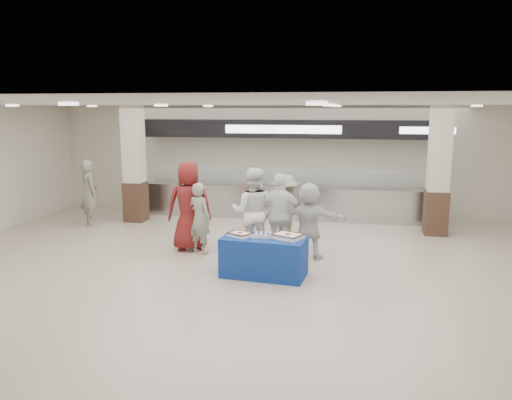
% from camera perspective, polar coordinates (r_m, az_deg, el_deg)
% --- Properties ---
extents(ground, '(14.00, 14.00, 0.00)m').
position_cam_1_polar(ground, '(9.35, -1.45, -9.03)').
color(ground, beige).
rests_on(ground, ground).
extents(serving_line, '(8.70, 0.85, 2.80)m').
position_cam_1_polar(serving_line, '(14.27, 3.19, 2.53)').
color(serving_line, '#AFB1B6').
rests_on(serving_line, ground).
extents(column_left, '(0.55, 0.55, 3.20)m').
position_cam_1_polar(column_left, '(14.19, -13.74, 3.72)').
color(column_left, '#382319').
rests_on(column_left, ground).
extents(column_right, '(0.55, 0.55, 3.20)m').
position_cam_1_polar(column_right, '(13.08, 20.11, 2.83)').
color(column_right, '#382319').
rests_on(column_right, ground).
extents(display_table, '(1.62, 0.93, 0.75)m').
position_cam_1_polar(display_table, '(9.41, 0.91, -6.50)').
color(display_table, navy).
rests_on(display_table, ground).
extents(sheet_cake_left, '(0.51, 0.48, 0.09)m').
position_cam_1_polar(sheet_cake_left, '(9.39, -1.83, -3.90)').
color(sheet_cake_left, white).
rests_on(sheet_cake_left, display_table).
extents(sheet_cake_right, '(0.63, 0.58, 0.10)m').
position_cam_1_polar(sheet_cake_right, '(9.23, 3.64, -4.11)').
color(sheet_cake_right, white).
rests_on(sheet_cake_right, display_table).
extents(cupcake_tray, '(0.49, 0.40, 0.07)m').
position_cam_1_polar(cupcake_tray, '(9.33, 0.86, -4.04)').
color(cupcake_tray, '#B2B3B7').
rests_on(cupcake_tray, display_table).
extents(civilian_maroon, '(1.11, 0.88, 1.99)m').
position_cam_1_polar(civilian_maroon, '(11.09, -7.64, -0.68)').
color(civilian_maroon, maroon).
rests_on(civilian_maroon, ground).
extents(soldier_a, '(0.67, 0.57, 1.56)m').
position_cam_1_polar(soldier_a, '(10.83, -6.46, -2.09)').
color(soldier_a, gray).
rests_on(soldier_a, ground).
extents(chef_tall, '(0.96, 0.76, 1.89)m').
position_cam_1_polar(chef_tall, '(10.60, -0.37, -1.37)').
color(chef_tall, white).
rests_on(chef_tall, ground).
extents(chef_short, '(1.09, 0.56, 1.79)m').
position_cam_1_polar(chef_short, '(10.50, 2.78, -1.80)').
color(chef_short, white).
rests_on(chef_short, ground).
extents(soldier_b, '(1.21, 0.90, 1.67)m').
position_cam_1_polar(soldier_b, '(11.20, 3.28, -1.33)').
color(soldier_b, gray).
rests_on(soldier_b, ground).
extents(civilian_white, '(1.54, 0.62, 1.62)m').
position_cam_1_polar(civilian_white, '(10.49, 6.07, -2.34)').
color(civilian_white, white).
rests_on(civilian_white, ground).
extents(soldier_bg, '(0.77, 0.75, 1.78)m').
position_cam_1_polar(soldier_bg, '(14.05, -18.52, 0.78)').
color(soldier_bg, gray).
rests_on(soldier_bg, ground).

